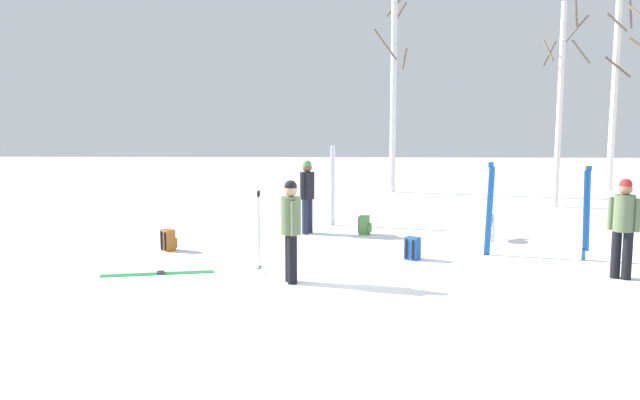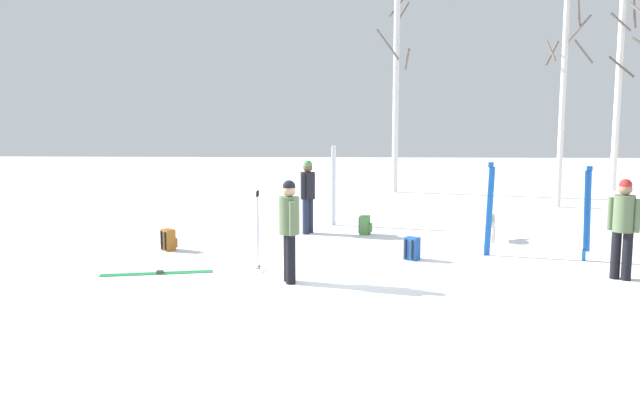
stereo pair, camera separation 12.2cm
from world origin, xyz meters
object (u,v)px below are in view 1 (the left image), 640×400
object	(u,v)px
birch_tree_0	(394,81)
ski_pair_planted_1	(587,209)
ski_pair_planted_0	(489,209)
ski_pair_planted_2	(333,186)
birch_tree_3	(615,88)
person_2	(291,224)
dog	(490,223)
person_0	(307,192)
backpack_2	(413,249)
backpack_0	(365,225)
birch_tree_1	(560,99)
person_1	(624,222)
ski_pair_lying_0	(158,274)
backpack_1	(168,240)
ski_poles_0	(259,229)
water_bottle_0	(583,254)

from	to	relation	value
birch_tree_0	ski_pair_planted_1	bearing A→B (deg)	-72.54
ski_pair_planted_0	ski_pair_planted_2	world-z (taller)	ski_pair_planted_2
birch_tree_3	person_2	bearing A→B (deg)	-128.24
ski_pair_planted_2	dog	bearing A→B (deg)	-27.78
person_0	ski_pair_planted_1	size ratio (longest dim) A/B	0.98
person_0	backpack_2	xyz separation A→B (m)	(2.15, -2.70, -0.77)
person_2	backpack_0	size ratio (longest dim) A/B	3.90
ski_pair_planted_2	birch_tree_1	size ratio (longest dim) A/B	0.33
person_1	ski_pair_planted_1	size ratio (longest dim) A/B	0.98
person_2	ski_pair_planted_1	world-z (taller)	ski_pair_planted_1
ski_pair_planted_2	birch_tree_1	distance (m)	7.79
person_1	backpack_2	distance (m)	3.73
person_2	ski_pair_lying_0	world-z (taller)	person_2
ski_pair_lying_0	birch_tree_3	distance (m)	18.80
backpack_1	person_0	bearing A→B (deg)	36.17
person_2	birch_tree_0	world-z (taller)	birch_tree_0
ski_pair_lying_0	backpack_1	xyz separation A→B (m)	(-0.32, 1.98, 0.20)
ski_poles_0	person_2	bearing A→B (deg)	-50.96
person_1	ski_pair_planted_2	bearing A→B (deg)	133.29
person_0	person_2	size ratio (longest dim) A/B	1.00
ski_pair_planted_1	backpack_2	size ratio (longest dim) A/B	3.97
ski_pair_planted_1	backpack_2	distance (m)	3.78
dog	birch_tree_1	world-z (taller)	birch_tree_1
person_2	dog	bearing A→B (deg)	42.73
person_0	person_2	world-z (taller)	same
water_bottle_0	birch_tree_0	xyz separation A→B (m)	(-2.80, 10.81, 3.78)
ski_pair_lying_0	birch_tree_0	xyz separation A→B (m)	(5.07, 12.15, 3.88)
backpack_1	backpack_2	bearing A→B (deg)	-8.01
dog	ski_pair_lying_0	xyz separation A→B (m)	(-6.52, -3.32, -0.38)
ski_pair_planted_2	birch_tree_0	world-z (taller)	birch_tree_0
backpack_0	backpack_1	world-z (taller)	same
birch_tree_0	birch_tree_3	size ratio (longest dim) A/B	1.05
water_bottle_0	birch_tree_0	size ratio (longest dim) A/B	0.03
ski_poles_0	backpack_0	distance (m)	4.23
person_1	ski_pair_planted_0	world-z (taller)	ski_pair_planted_0
ski_pair_planted_0	ski_pair_lying_0	distance (m)	6.45
person_0	ski_pair_lying_0	size ratio (longest dim) A/B	0.89
person_2	backpack_2	bearing A→B (deg)	38.95
backpack_1	birch_tree_0	bearing A→B (deg)	62.09
ski_pair_lying_0	person_2	bearing A→B (deg)	-12.01
person_0	backpack_2	world-z (taller)	person_0
backpack_0	water_bottle_0	world-z (taller)	backpack_0
person_2	birch_tree_0	size ratio (longest dim) A/B	0.23
birch_tree_0	birch_tree_3	distance (m)	8.02
ski_pair_planted_1	birch_tree_0	xyz separation A→B (m)	(-3.13, 9.96, 3.02)
ski_pair_lying_0	backpack_1	distance (m)	2.01
person_1	ski_pair_planted_2	xyz separation A→B (m)	(-4.95, 5.26, 0.01)
backpack_1	backpack_2	xyz separation A→B (m)	(4.91, -0.69, 0.00)
birch_tree_1	water_bottle_0	bearing A→B (deg)	-103.98
ski_pair_planted_0	birch_tree_3	bearing A→B (deg)	58.54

